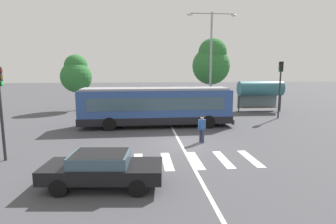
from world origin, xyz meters
TOP-DOWN VIEW (x-y plane):
  - ground_plane at (0.00, 0.00)m, footprint 160.00×160.00m
  - city_transit_bus at (-1.44, 5.07)m, footprint 11.90×2.76m
  - pedestrian_crossing_street at (1.10, -0.07)m, footprint 0.51×0.43m
  - foreground_sedan at (-4.11, -6.03)m, footprint 4.66×2.26m
  - parked_car_white at (-1.14, 13.79)m, footprint 2.05×4.59m
  - parked_car_red at (1.61, 14.09)m, footprint 2.06×4.59m
  - parked_car_silver at (4.39, 14.01)m, footprint 1.92×4.52m
  - traffic_light_near_corner at (-9.35, -2.39)m, footprint 0.33×0.32m
  - traffic_light_far_corner at (10.03, 7.62)m, footprint 0.33×0.32m
  - bus_stop_shelter at (10.03, 11.67)m, footprint 4.72×1.54m
  - twin_arm_street_lamp at (4.38, 10.85)m, footprint 4.94×0.32m
  - background_tree_left at (-9.55, 14.65)m, footprint 3.34×3.34m
  - background_tree_right at (7.20, 21.38)m, footprint 5.17×5.17m
  - crosswalk_painted_stripes at (0.05, -3.33)m, footprint 6.13×2.70m
  - lane_center_line at (-0.23, 2.00)m, footprint 0.16×24.00m

SIDE VIEW (x-z plane):
  - ground_plane at x=0.00m, z-range 0.00..0.00m
  - lane_center_line at x=-0.23m, z-range 0.00..0.01m
  - crosswalk_painted_stripes at x=0.05m, z-range 0.00..0.01m
  - foreground_sedan at x=-4.11m, z-range 0.09..1.44m
  - parked_car_white at x=-1.14m, z-range 0.09..1.44m
  - parked_car_red at x=1.61m, z-range 0.09..1.44m
  - parked_car_silver at x=4.39m, z-range 0.09..1.44m
  - pedestrian_crossing_street at x=1.10m, z-range 0.11..1.83m
  - city_transit_bus at x=-1.44m, z-range 0.06..3.12m
  - bus_stop_shelter at x=10.03m, z-range 0.79..4.04m
  - traffic_light_near_corner at x=-9.35m, z-range 0.79..5.38m
  - traffic_light_far_corner at x=10.03m, z-range 0.86..6.03m
  - background_tree_left at x=-9.55m, z-range 0.95..7.03m
  - background_tree_right at x=7.20m, z-range 1.14..9.84m
  - twin_arm_street_lamp at x=4.38m, z-range 1.10..11.08m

